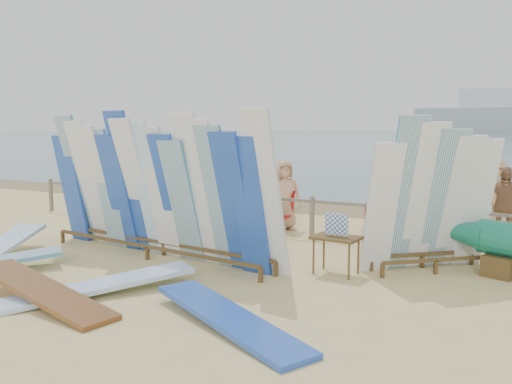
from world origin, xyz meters
The scene contains 25 objects.
ground centered at (0.00, 0.00, 0.00)m, with size 160.00×160.00×0.00m, color #DCC67F.
wet_sand_strip centered at (0.00, 7.20, 0.00)m, with size 40.00×2.60×0.01m, color olive.
distant_ship centered at (-12.00, 180.00, 5.31)m, with size 45.00×8.00×14.00m.
fence centered at (0.00, 3.00, 0.63)m, with size 12.08×0.08×0.90m.
main_surfboard_rack centered at (0.15, 0.07, 1.20)m, with size 5.41×1.32×2.68m.
side_surfboard_rack centered at (4.72, 1.51, 1.15)m, with size 2.04×1.91×2.57m.
vendor_table centered at (3.43, 0.60, 0.33)m, with size 0.78×0.58×0.99m.
flat_board_b centered at (0.86, -2.03, 0.00)m, with size 0.56×2.70×0.07m, color #9CC9FA.
flat_board_c centered at (0.48, -2.72, 0.00)m, with size 0.56×2.70×0.07m, color brown.
flat_board_d centered at (3.13, -2.22, 0.00)m, with size 0.56×2.70×0.07m, color blue.
beach_chair_left centered at (0.16, 3.76, 0.28)m, with size 0.64×0.67×0.97m.
beach_chair_right centered at (0.93, 3.57, 0.26)m, with size 0.57×0.59×0.90m.
stroller centered at (3.19, 3.79, 0.39)m, with size 0.56×0.76×0.98m.
beachgoer_1 centered at (-4.53, 4.64, 0.77)m, with size 0.56×0.31×1.54m, color #8C6042.
beachgoer_6 centered at (1.02, 3.66, 0.81)m, with size 0.79×0.38×1.62m, color tan.
beachgoer_5 centered at (-0.86, 6.23, 0.88)m, with size 1.62×0.53×1.75m, color beige.
beachgoer_4 centered at (-1.99, 5.12, 0.84)m, with size 0.98×0.42×1.67m, color #8C6042.
beachgoer_2 centered at (-3.05, 4.06, 0.81)m, with size 0.79×0.38×1.62m, color beige.
beachgoer_3 centered at (-1.29, 5.96, 0.78)m, with size 1.00×0.41×1.55m, color tan.
beachgoer_8 centered at (4.20, 3.60, 0.77)m, with size 0.75×0.36×1.53m, color beige.
beachgoer_extra_1 centered at (-4.95, 6.52, 0.80)m, with size 0.94×0.41×1.60m, color #8C6042.
beachgoer_0 centered at (-5.22, 4.31, 0.85)m, with size 0.83×0.40×1.69m, color tan.
beachgoer_10 centered at (5.61, 4.40, 0.79)m, with size 0.93×0.40×1.58m, color #8C6042.
beachgoer_7 centered at (2.95, 5.62, 0.80)m, with size 0.58×0.32×1.60m, color #8C6042.
beachgoer_9 centered at (5.29, 5.70, 0.86)m, with size 1.11×0.46×1.71m, color tan.
Camera 1 is at (6.42, -7.55, 2.40)m, focal length 38.00 mm.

